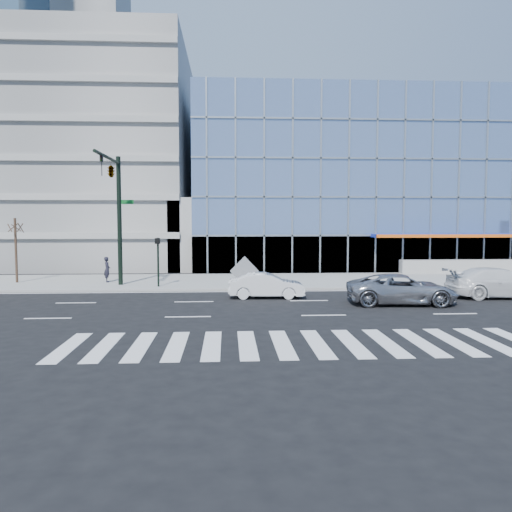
{
  "coord_description": "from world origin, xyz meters",
  "views": [
    {
      "loc": [
        -4.27,
        -25.69,
        4.26
      ],
      "look_at": [
        -2.61,
        3.0,
        2.15
      ],
      "focal_mm": 35.0,
      "sensor_mm": 36.0,
      "label": 1
    }
  ],
  "objects_px": {
    "white_sedan": "(266,285)",
    "traffic_signal": "(114,187)",
    "white_suv": "(499,283)",
    "ped_signal_post": "(158,254)",
    "street_tree_near": "(15,227)",
    "pedestrian": "(107,269)",
    "silver_suv": "(402,289)",
    "tilted_panel": "(244,271)"
  },
  "relations": [
    {
      "from": "white_sedan",
      "to": "traffic_signal",
      "type": "bearing_deg",
      "value": 71.29
    },
    {
      "from": "white_suv",
      "to": "ped_signal_post",
      "type": "bearing_deg",
      "value": 78.07
    },
    {
      "from": "traffic_signal",
      "to": "white_suv",
      "type": "bearing_deg",
      "value": -10.83
    },
    {
      "from": "white_suv",
      "to": "white_sedan",
      "type": "relative_size",
      "value": 1.36
    },
    {
      "from": "traffic_signal",
      "to": "street_tree_near",
      "type": "bearing_deg",
      "value": 157.29
    },
    {
      "from": "ped_signal_post",
      "to": "white_suv",
      "type": "height_order",
      "value": "ped_signal_post"
    },
    {
      "from": "ped_signal_post",
      "to": "white_sedan",
      "type": "height_order",
      "value": "ped_signal_post"
    },
    {
      "from": "traffic_signal",
      "to": "ped_signal_post",
      "type": "xyz_separation_m",
      "value": [
        2.5,
        0.37,
        -4.02
      ]
    },
    {
      "from": "ped_signal_post",
      "to": "pedestrian",
      "type": "bearing_deg",
      "value": 146.56
    },
    {
      "from": "silver_suv",
      "to": "pedestrian",
      "type": "bearing_deg",
      "value": 67.09
    },
    {
      "from": "white_suv",
      "to": "white_sedan",
      "type": "height_order",
      "value": "white_suv"
    },
    {
      "from": "street_tree_near",
      "to": "tilted_panel",
      "type": "distance_m",
      "value": 15.24
    },
    {
      "from": "street_tree_near",
      "to": "white_suv",
      "type": "height_order",
      "value": "street_tree_near"
    },
    {
      "from": "white_sedan",
      "to": "pedestrian",
      "type": "height_order",
      "value": "pedestrian"
    },
    {
      "from": "white_sedan",
      "to": "pedestrian",
      "type": "xyz_separation_m",
      "value": [
        -9.99,
        6.25,
        0.31
      ]
    },
    {
      "from": "tilted_panel",
      "to": "white_suv",
      "type": "bearing_deg",
      "value": -30.73
    },
    {
      "from": "ped_signal_post",
      "to": "pedestrian",
      "type": "relative_size",
      "value": 1.8
    },
    {
      "from": "ped_signal_post",
      "to": "white_sedan",
      "type": "relative_size",
      "value": 0.73
    },
    {
      "from": "traffic_signal",
      "to": "white_sedan",
      "type": "bearing_deg",
      "value": -21.41
    },
    {
      "from": "street_tree_near",
      "to": "white_sedan",
      "type": "distance_m",
      "value": 17.37
    },
    {
      "from": "traffic_signal",
      "to": "street_tree_near",
      "type": "xyz_separation_m",
      "value": [
        -7.0,
        2.93,
        -2.39
      ]
    },
    {
      "from": "traffic_signal",
      "to": "white_suv",
      "type": "height_order",
      "value": "traffic_signal"
    },
    {
      "from": "white_suv",
      "to": "tilted_panel",
      "type": "bearing_deg",
      "value": 73.03
    },
    {
      "from": "silver_suv",
      "to": "white_sedan",
      "type": "relative_size",
      "value": 1.32
    },
    {
      "from": "tilted_panel",
      "to": "street_tree_near",
      "type": "bearing_deg",
      "value": 158.0
    },
    {
      "from": "street_tree_near",
      "to": "white_sedan",
      "type": "xyz_separation_m",
      "value": [
        15.84,
        -6.4,
        -3.1
      ]
    },
    {
      "from": "ped_signal_post",
      "to": "tilted_panel",
      "type": "distance_m",
      "value": 5.4
    },
    {
      "from": "white_sedan",
      "to": "tilted_panel",
      "type": "distance_m",
      "value": 4.06
    },
    {
      "from": "traffic_signal",
      "to": "silver_suv",
      "type": "distance_m",
      "value": 17.43
    },
    {
      "from": "traffic_signal",
      "to": "white_sedan",
      "type": "height_order",
      "value": "traffic_signal"
    },
    {
      "from": "silver_suv",
      "to": "tilted_panel",
      "type": "bearing_deg",
      "value": 55.38
    },
    {
      "from": "ped_signal_post",
      "to": "white_sedan",
      "type": "distance_m",
      "value": 7.56
    },
    {
      "from": "street_tree_near",
      "to": "traffic_signal",
      "type": "bearing_deg",
      "value": -22.71
    },
    {
      "from": "pedestrian",
      "to": "tilted_panel",
      "type": "xyz_separation_m",
      "value": [
        8.94,
        -2.35,
        0.09
      ]
    },
    {
      "from": "ped_signal_post",
      "to": "silver_suv",
      "type": "relative_size",
      "value": 0.55
    },
    {
      "from": "ped_signal_post",
      "to": "white_suv",
      "type": "relative_size",
      "value": 0.53
    },
    {
      "from": "white_sedan",
      "to": "ped_signal_post",
      "type": "bearing_deg",
      "value": 61.51
    },
    {
      "from": "silver_suv",
      "to": "white_suv",
      "type": "bearing_deg",
      "value": -69.52
    },
    {
      "from": "traffic_signal",
      "to": "street_tree_near",
      "type": "relative_size",
      "value": 1.89
    },
    {
      "from": "pedestrian",
      "to": "white_sedan",
      "type": "bearing_deg",
      "value": -142.11
    },
    {
      "from": "traffic_signal",
      "to": "white_sedan",
      "type": "relative_size",
      "value": 1.95
    },
    {
      "from": "street_tree_near",
      "to": "white_suv",
      "type": "bearing_deg",
      "value": -13.88
    }
  ]
}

